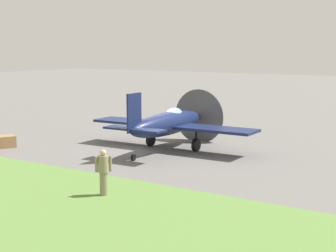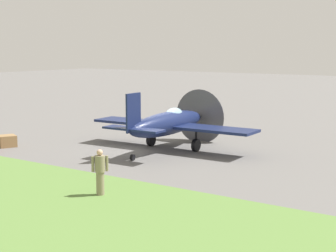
% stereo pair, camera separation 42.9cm
% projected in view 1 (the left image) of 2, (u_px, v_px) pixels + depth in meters
% --- Properties ---
extents(ground_plane, '(160.00, 160.00, 0.00)m').
position_uv_depth(ground_plane, '(146.00, 148.00, 28.89)').
color(ground_plane, '#605E5B').
extents(airplane_lead, '(9.63, 7.64, 3.44)m').
position_uv_depth(airplane_lead, '(170.00, 123.00, 28.37)').
color(airplane_lead, '#141E47').
rests_on(airplane_lead, ground).
extents(ground_crew_chief, '(0.47, 0.49, 1.73)m').
position_uv_depth(ground_crew_chief, '(104.00, 171.00, 19.65)').
color(ground_crew_chief, '#847A5B').
rests_on(ground_crew_chief, ground).
extents(supply_crate, '(1.20, 1.20, 0.64)m').
position_uv_depth(supply_crate, '(6.00, 141.00, 29.23)').
color(supply_crate, olive).
rests_on(supply_crate, ground).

